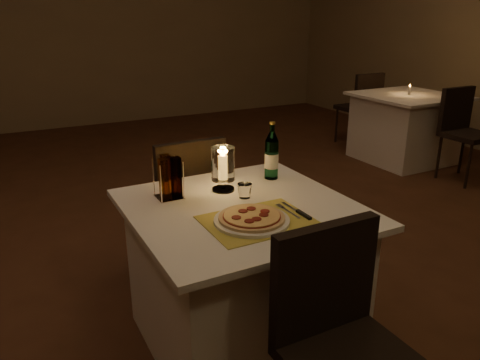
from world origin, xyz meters
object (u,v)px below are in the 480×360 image
water_bottle (272,156)px  hurricane_candle (223,165)px  chair_near (340,328)px  main_table (242,276)px  chair_far (186,195)px  plate (252,220)px  neighbor_table_right (405,127)px  tumbler (245,191)px  pizza (252,217)px

water_bottle → hurricane_candle: bearing=-171.6°
chair_near → main_table: bearing=90.0°
main_table → chair_near: 0.74m
chair_far → water_bottle: water_bottle is taller
water_bottle → hurricane_candle: (-0.31, -0.04, 0.01)m
plate → neighbor_table_right: size_ratio=0.32×
chair_near → chair_far: 1.43m
neighbor_table_right → plate: bearing=-146.2°
plate → water_bottle: water_bottle is taller
plate → neighbor_table_right: plate is taller
chair_far → plate: size_ratio=2.81×
main_table → chair_near: size_ratio=1.11×
main_table → chair_near: chair_near is taller
chair_near → water_bottle: 1.08m
tumbler → hurricane_candle: bearing=109.3°
main_table → water_bottle: size_ratio=3.27×
hurricane_candle → tumbler: bearing=-70.7°
chair_far → water_bottle: (0.32, -0.45, 0.31)m
main_table → chair_far: bearing=90.0°
main_table → hurricane_candle: size_ratio=4.50×
chair_far → plate: (-0.05, -0.89, 0.20)m
plate → tumbler: bearing=67.5°
neighbor_table_right → tumbler: bearing=-148.8°
pizza → neighbor_table_right: 3.79m
main_table → tumbler: (0.06, 0.09, 0.40)m
tumbler → water_bottle: (0.26, 0.18, 0.09)m
water_bottle → hurricane_candle: size_ratio=1.38×
main_table → water_bottle: bearing=40.1°
chair_far → pizza: bearing=-93.2°
plate → water_bottle: 0.59m
chair_near → tumbler: (0.06, 0.80, 0.23)m
chair_far → pizza: chair_far is taller
chair_far → pizza: 0.92m
chair_far → hurricane_candle: hurricane_candle is taller
plate → hurricane_candle: hurricane_candle is taller
chair_near → hurricane_candle: size_ratio=4.05×
main_table → pizza: pizza is taller
chair_far → neighbor_table_right: 3.31m
chair_far → plate: chair_far is taller
chair_far → tumbler: chair_far is taller
chair_near → tumbler: 0.84m
main_table → plate: 0.42m
plate → hurricane_candle: (0.06, 0.40, 0.12)m
chair_near → hurricane_candle: 0.99m
chair_far → water_bottle: 0.63m
hurricane_candle → neighbor_table_right: hurricane_candle is taller
main_table → hurricane_candle: 0.54m
chair_far → neighbor_table_right: (3.08, 1.20, -0.18)m
tumbler → plate: bearing=-112.5°
main_table → tumbler: size_ratio=14.33×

